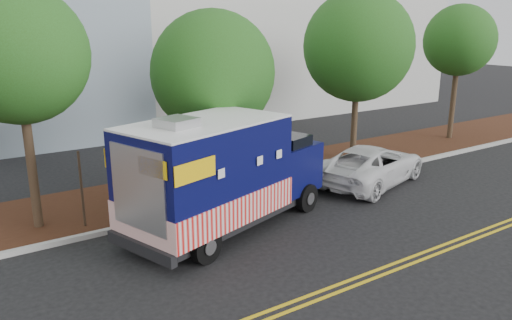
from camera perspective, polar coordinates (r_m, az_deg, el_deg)
ground at (r=15.50m, az=-0.76°, el=-6.87°), size 120.00×120.00×0.00m
curb at (r=16.59m, az=-3.39°, el=-5.08°), size 120.00×0.18×0.15m
mulch_strip at (r=18.33m, az=-6.70°, el=-3.13°), size 120.00×4.00×0.15m
centerline_near at (r=12.36m, az=10.79°, el=-13.30°), size 120.00×0.10×0.01m
centerline_far at (r=12.21m, az=11.63°, el=-13.74°), size 120.00×0.10×0.01m
tree_a at (r=14.96m, az=-25.59°, el=10.79°), size 3.75×3.75×6.95m
tree_b at (r=17.42m, az=-4.94°, el=9.88°), size 4.29×4.29×6.36m
tree_c at (r=21.50m, az=11.61°, el=12.60°), size 4.57×4.57×7.21m
tree_d at (r=26.96m, az=22.23°, el=12.52°), size 3.46×3.46×6.76m
sign_post at (r=15.19m, az=-19.28°, el=-3.42°), size 0.06×0.06×2.40m
food_truck at (r=14.32m, az=-4.07°, el=-1.96°), size 7.17×4.36×3.56m
white_car at (r=19.24m, az=13.04°, el=-0.51°), size 5.68×3.78×1.45m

